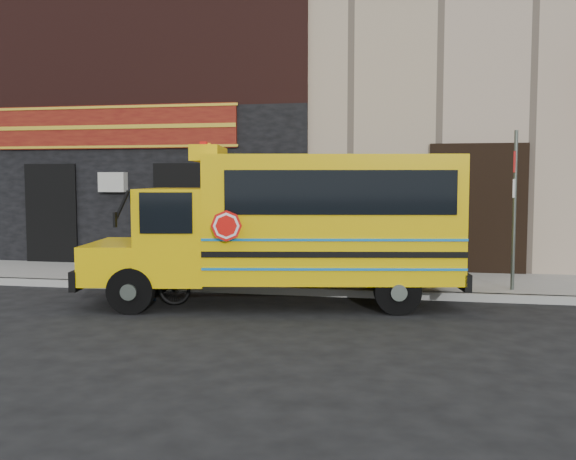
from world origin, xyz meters
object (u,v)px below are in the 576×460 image
(school_bus, at_px, (295,223))
(sign_pole, at_px, (514,206))
(bicycle, at_px, (148,280))
(cyclist, at_px, (146,255))

(school_bus, height_order, sign_pole, sign_pole)
(sign_pole, height_order, bicycle, sign_pole)
(school_bus, bearing_deg, cyclist, -166.41)
(bicycle, height_order, cyclist, cyclist)
(sign_pole, relative_size, cyclist, 1.75)
(sign_pole, bearing_deg, cyclist, -162.89)
(school_bus, relative_size, sign_pole, 2.19)
(cyclist, bearing_deg, sign_pole, -80.89)
(school_bus, relative_size, bicycle, 4.61)
(cyclist, bearing_deg, school_bus, -84.41)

